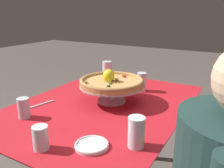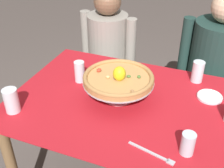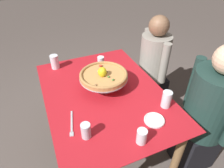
{
  "view_description": "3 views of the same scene",
  "coord_description": "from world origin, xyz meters",
  "px_view_note": "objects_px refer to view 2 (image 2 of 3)",
  "views": [
    {
      "loc": [
        1.09,
        0.69,
        1.29
      ],
      "look_at": [
        -0.06,
        0.02,
        0.87
      ],
      "focal_mm": 38.06,
      "sensor_mm": 36.0,
      "label": 1
    },
    {
      "loc": [
        0.37,
        -1.16,
        1.67
      ],
      "look_at": [
        -0.09,
        0.01,
        0.85
      ],
      "focal_mm": 45.34,
      "sensor_mm": 36.0,
      "label": 2
    },
    {
      "loc": [
        1.12,
        -0.41,
        1.74
      ],
      "look_at": [
        -0.02,
        0.08,
        0.81
      ],
      "focal_mm": 31.18,
      "sensor_mm": 36.0,
      "label": 3
    }
  ],
  "objects_px": {
    "water_glass_front_right": "(188,145)",
    "side_plate": "(210,97)",
    "diner_left": "(108,62)",
    "water_glass_front_left": "(12,101)",
    "water_glass_back_right": "(198,73)",
    "pizza": "(118,78)",
    "dinner_fork": "(153,154)",
    "water_glass_side_left": "(80,73)",
    "diner_right": "(212,78)",
    "pizza_stand": "(118,85)"
  },
  "relations": [
    {
      "from": "water_glass_front_right",
      "to": "side_plate",
      "type": "xyz_separation_m",
      "value": [
        0.06,
        0.45,
        -0.04
      ]
    },
    {
      "from": "diner_left",
      "to": "water_glass_front_left",
      "type": "bearing_deg",
      "value": -95.76
    },
    {
      "from": "water_glass_front_left",
      "to": "water_glass_back_right",
      "type": "relative_size",
      "value": 1.01
    },
    {
      "from": "pizza",
      "to": "dinner_fork",
      "type": "distance_m",
      "value": 0.46
    },
    {
      "from": "pizza",
      "to": "water_glass_back_right",
      "type": "xyz_separation_m",
      "value": [
        0.38,
        0.33,
        -0.07
      ]
    },
    {
      "from": "water_glass_back_right",
      "to": "dinner_fork",
      "type": "distance_m",
      "value": 0.67
    },
    {
      "from": "water_glass_side_left",
      "to": "dinner_fork",
      "type": "relative_size",
      "value": 0.59
    },
    {
      "from": "diner_left",
      "to": "side_plate",
      "type": "bearing_deg",
      "value": -33.5
    },
    {
      "from": "diner_left",
      "to": "diner_right",
      "type": "height_order",
      "value": "diner_right"
    },
    {
      "from": "diner_left",
      "to": "dinner_fork",
      "type": "bearing_deg",
      "value": -58.86
    },
    {
      "from": "water_glass_front_left",
      "to": "pizza",
      "type": "bearing_deg",
      "value": 33.71
    },
    {
      "from": "dinner_fork",
      "to": "diner_right",
      "type": "distance_m",
      "value": 1.05
    },
    {
      "from": "water_glass_side_left",
      "to": "water_glass_back_right",
      "type": "height_order",
      "value": "same"
    },
    {
      "from": "diner_left",
      "to": "pizza_stand",
      "type": "bearing_deg",
      "value": -63.81
    },
    {
      "from": "water_glass_back_right",
      "to": "diner_left",
      "type": "height_order",
      "value": "diner_left"
    },
    {
      "from": "dinner_fork",
      "to": "pizza_stand",
      "type": "bearing_deg",
      "value": 130.2
    },
    {
      "from": "dinner_fork",
      "to": "diner_right",
      "type": "xyz_separation_m",
      "value": [
        0.18,
        1.02,
        -0.17
      ]
    },
    {
      "from": "water_glass_front_right",
      "to": "water_glass_back_right",
      "type": "xyz_separation_m",
      "value": [
        -0.04,
        0.6,
        0.01
      ]
    },
    {
      "from": "pizza_stand",
      "to": "diner_left",
      "type": "bearing_deg",
      "value": 116.19
    },
    {
      "from": "dinner_fork",
      "to": "pizza",
      "type": "bearing_deg",
      "value": 130.22
    },
    {
      "from": "diner_right",
      "to": "water_glass_front_right",
      "type": "bearing_deg",
      "value": -93.33
    },
    {
      "from": "pizza_stand",
      "to": "dinner_fork",
      "type": "distance_m",
      "value": 0.45
    },
    {
      "from": "pizza",
      "to": "dinner_fork",
      "type": "relative_size",
      "value": 1.73
    },
    {
      "from": "water_glass_front_right",
      "to": "dinner_fork",
      "type": "height_order",
      "value": "water_glass_front_right"
    },
    {
      "from": "water_glass_front_right",
      "to": "diner_right",
      "type": "height_order",
      "value": "diner_right"
    },
    {
      "from": "water_glass_front_left",
      "to": "water_glass_side_left",
      "type": "bearing_deg",
      "value": 63.91
    },
    {
      "from": "water_glass_back_right",
      "to": "diner_left",
      "type": "xyz_separation_m",
      "value": [
        -0.73,
        0.39,
        -0.27
      ]
    },
    {
      "from": "water_glass_side_left",
      "to": "side_plate",
      "type": "distance_m",
      "value": 0.75
    },
    {
      "from": "water_glass_back_right",
      "to": "diner_right",
      "type": "height_order",
      "value": "diner_right"
    },
    {
      "from": "dinner_fork",
      "to": "diner_left",
      "type": "distance_m",
      "value": 1.26
    },
    {
      "from": "dinner_fork",
      "to": "water_glass_front_right",
      "type": "bearing_deg",
      "value": 25.99
    },
    {
      "from": "water_glass_front_left",
      "to": "side_plate",
      "type": "height_order",
      "value": "water_glass_front_left"
    },
    {
      "from": "pizza",
      "to": "pizza_stand",
      "type": "bearing_deg",
      "value": 118.5
    },
    {
      "from": "water_glass_side_left",
      "to": "dinner_fork",
      "type": "bearing_deg",
      "value": -36.64
    },
    {
      "from": "water_glass_front_left",
      "to": "diner_right",
      "type": "xyz_separation_m",
      "value": [
        0.93,
        0.99,
        -0.22
      ]
    },
    {
      "from": "water_glass_side_left",
      "to": "side_plate",
      "type": "xyz_separation_m",
      "value": [
        0.74,
        0.1,
        -0.05
      ]
    },
    {
      "from": "pizza_stand",
      "to": "water_glass_front_right",
      "type": "distance_m",
      "value": 0.5
    },
    {
      "from": "water_glass_front_right",
      "to": "dinner_fork",
      "type": "bearing_deg",
      "value": -154.01
    },
    {
      "from": "water_glass_side_left",
      "to": "diner_left",
      "type": "bearing_deg",
      "value": 97.42
    },
    {
      "from": "water_glass_side_left",
      "to": "water_glass_back_right",
      "type": "distance_m",
      "value": 0.69
    },
    {
      "from": "water_glass_back_right",
      "to": "pizza_stand",
      "type": "bearing_deg",
      "value": -138.76
    },
    {
      "from": "dinner_fork",
      "to": "diner_left",
      "type": "relative_size",
      "value": 0.19
    },
    {
      "from": "water_glass_front_right",
      "to": "dinner_fork",
      "type": "relative_size",
      "value": 0.48
    },
    {
      "from": "pizza",
      "to": "dinner_fork",
      "type": "xyz_separation_m",
      "value": [
        0.28,
        -0.34,
        -0.12
      ]
    },
    {
      "from": "pizza",
      "to": "water_glass_front_left",
      "type": "relative_size",
      "value": 2.9
    },
    {
      "from": "side_plate",
      "to": "dinner_fork",
      "type": "height_order",
      "value": "side_plate"
    },
    {
      "from": "water_glass_side_left",
      "to": "diner_right",
      "type": "bearing_deg",
      "value": 39.58
    },
    {
      "from": "water_glass_side_left",
      "to": "water_glass_front_left",
      "type": "distance_m",
      "value": 0.43
    },
    {
      "from": "diner_right",
      "to": "water_glass_back_right",
      "type": "bearing_deg",
      "value": -104.48
    },
    {
      "from": "water_glass_front_right",
      "to": "diner_left",
      "type": "relative_size",
      "value": 0.09
    }
  ]
}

